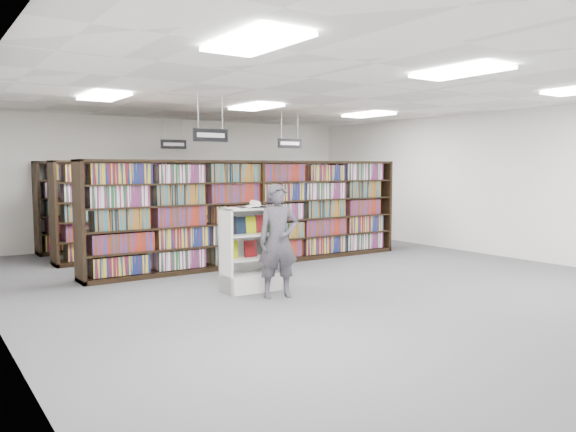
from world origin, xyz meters
TOP-DOWN VIEW (x-y plane):
  - floor at (0.00, 0.00)m, footprint 12.00×12.00m
  - ceiling at (0.00, 0.00)m, footprint 10.00×12.00m
  - wall_back at (0.00, 6.00)m, footprint 10.00×0.10m
  - wall_right at (5.00, 0.00)m, footprint 0.10×12.00m
  - bookshelf_row_near at (0.00, 2.00)m, footprint 7.00×0.60m
  - bookshelf_row_mid at (0.00, 4.00)m, footprint 7.00×0.60m
  - bookshelf_row_far at (0.00, 5.70)m, footprint 7.00×0.60m
  - aisle_sign_left at (-1.50, 1.00)m, footprint 0.65×0.02m
  - aisle_sign_right at (1.50, 3.00)m, footprint 0.65×0.02m
  - aisle_sign_center at (-0.50, 5.00)m, footprint 0.65×0.02m
  - troffer_front_left at (-3.00, -3.00)m, footprint 0.60×1.20m
  - troffer_front_center at (0.00, -3.00)m, footprint 0.60×1.20m
  - troffer_back_left at (-3.00, 2.00)m, footprint 0.60×1.20m
  - troffer_back_center at (0.00, 2.00)m, footprint 0.60×1.20m
  - troffer_back_right at (3.00, 2.00)m, footprint 0.60×1.20m
  - endcap_display at (-1.34, -0.06)m, footprint 0.98×0.53m
  - open_book at (-1.27, -0.11)m, footprint 0.67×0.50m
  - shopper at (-1.24, -0.70)m, footprint 0.72×0.58m

SIDE VIEW (x-z plane):
  - floor at x=0.00m, z-range 0.00..0.00m
  - endcap_display at x=-1.34m, z-range -0.21..1.13m
  - shopper at x=-1.24m, z-range 0.00..1.72m
  - bookshelf_row_near at x=0.00m, z-range 0.00..2.10m
  - bookshelf_row_mid at x=0.00m, z-range 0.00..2.10m
  - bookshelf_row_far at x=0.00m, z-range 0.00..2.10m
  - open_book at x=-1.27m, z-range 1.30..1.43m
  - wall_back at x=0.00m, z-range 0.00..3.20m
  - wall_right at x=5.00m, z-range 0.00..3.20m
  - aisle_sign_left at x=-1.50m, z-range 2.13..2.93m
  - aisle_sign_right at x=1.50m, z-range 2.13..2.93m
  - aisle_sign_center at x=-0.50m, z-range 2.13..2.93m
  - troffer_front_left at x=-3.00m, z-range 3.14..3.18m
  - troffer_front_center at x=0.00m, z-range 3.14..3.18m
  - troffer_back_left at x=-3.00m, z-range 3.14..3.18m
  - troffer_back_center at x=0.00m, z-range 3.14..3.18m
  - troffer_back_right at x=3.00m, z-range 3.14..3.18m
  - ceiling at x=0.00m, z-range 3.15..3.25m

